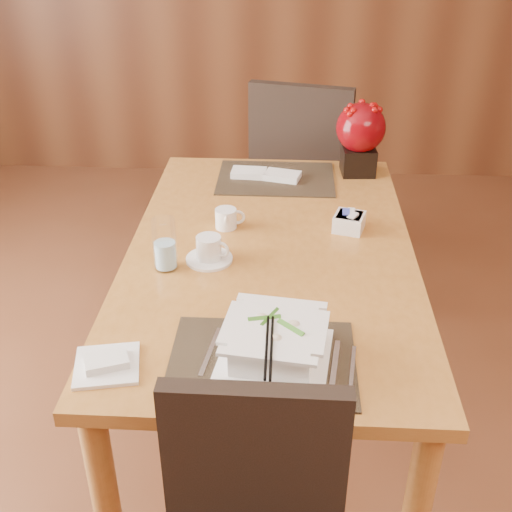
# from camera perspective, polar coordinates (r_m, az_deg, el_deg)

# --- Properties ---
(dining_table) EXTENTS (0.90, 1.50, 0.75)m
(dining_table) POSITION_cam_1_polar(r_m,az_deg,el_deg) (2.07, 1.28, -1.69)
(dining_table) COLOR #BB7934
(dining_table) RESTS_ON ground
(placemat_near) EXTENTS (0.45, 0.33, 0.01)m
(placemat_near) POSITION_cam_1_polar(r_m,az_deg,el_deg) (1.57, 0.57, -9.30)
(placemat_near) COLOR black
(placemat_near) RESTS_ON dining_table
(placemat_far) EXTENTS (0.45, 0.33, 0.01)m
(placemat_far) POSITION_cam_1_polar(r_m,az_deg,el_deg) (2.51, 1.78, 6.93)
(placemat_far) COLOR black
(placemat_far) RESTS_ON dining_table
(soup_setting) EXTENTS (0.29, 0.29, 0.11)m
(soup_setting) POSITION_cam_1_polar(r_m,az_deg,el_deg) (1.54, 1.66, -7.86)
(soup_setting) COLOR white
(soup_setting) RESTS_ON dining_table
(coffee_cup) EXTENTS (0.14, 0.14, 0.08)m
(coffee_cup) POSITION_cam_1_polar(r_m,az_deg,el_deg) (1.95, -4.21, 0.50)
(coffee_cup) COLOR white
(coffee_cup) RESTS_ON dining_table
(water_glass) EXTENTS (0.08, 0.08, 0.16)m
(water_glass) POSITION_cam_1_polar(r_m,az_deg,el_deg) (1.90, -8.13, 1.04)
(water_glass) COLOR white
(water_glass) RESTS_ON dining_table
(creamer_jug) EXTENTS (0.10, 0.10, 0.07)m
(creamer_jug) POSITION_cam_1_polar(r_m,az_deg,el_deg) (2.14, -2.69, 3.35)
(creamer_jug) COLOR white
(creamer_jug) RESTS_ON dining_table
(sugar_caddy) EXTENTS (0.12, 0.12, 0.06)m
(sugar_caddy) POSITION_cam_1_polar(r_m,az_deg,el_deg) (2.15, 8.27, 3.00)
(sugar_caddy) COLOR white
(sugar_caddy) RESTS_ON dining_table
(berry_decor) EXTENTS (0.19, 0.19, 0.28)m
(berry_decor) POSITION_cam_1_polar(r_m,az_deg,el_deg) (2.54, 9.26, 10.63)
(berry_decor) COLOR black
(berry_decor) RESTS_ON dining_table
(napkins_far) EXTENTS (0.28, 0.14, 0.02)m
(napkins_far) POSITION_cam_1_polar(r_m,az_deg,el_deg) (2.51, 1.07, 7.26)
(napkins_far) COLOR white
(napkins_far) RESTS_ON dining_table
(bread_plate) EXTENTS (0.18, 0.18, 0.01)m
(bread_plate) POSITION_cam_1_polar(r_m,az_deg,el_deg) (1.59, -13.10, -9.45)
(bread_plate) COLOR white
(bread_plate) RESTS_ON dining_table
(far_chair) EXTENTS (0.57, 0.57, 1.02)m
(far_chair) POSITION_cam_1_polar(r_m,az_deg,el_deg) (3.04, 4.29, 7.45)
(far_chair) COLOR black
(far_chair) RESTS_ON ground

